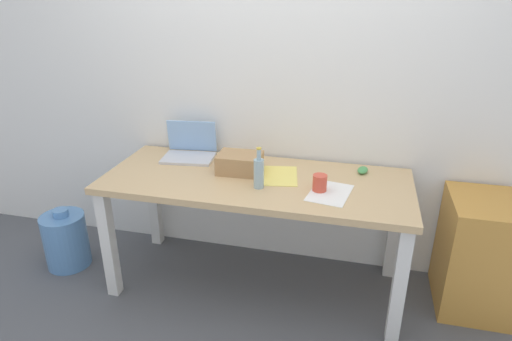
# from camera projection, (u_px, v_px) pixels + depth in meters

# --- Properties ---
(ground_plane) EXTENTS (8.00, 8.00, 0.00)m
(ground_plane) POSITION_uv_depth(u_px,v_px,m) (256.00, 283.00, 2.90)
(ground_plane) COLOR #515459
(back_wall) EXTENTS (5.20, 0.08, 2.60)m
(back_wall) POSITION_uv_depth(u_px,v_px,m) (272.00, 73.00, 2.78)
(back_wall) COLOR white
(back_wall) RESTS_ON ground
(desk) EXTENTS (1.82, 0.74, 0.76)m
(desk) POSITION_uv_depth(u_px,v_px,m) (256.00, 193.00, 2.64)
(desk) COLOR tan
(desk) RESTS_ON ground
(laptop_left) EXTENTS (0.35, 0.28, 0.23)m
(laptop_left) POSITION_uv_depth(u_px,v_px,m) (190.00, 150.00, 2.90)
(laptop_left) COLOR silver
(laptop_left) RESTS_ON desk
(beer_bottle) EXTENTS (0.06, 0.06, 0.24)m
(beer_bottle) POSITION_uv_depth(u_px,v_px,m) (259.00, 172.00, 2.45)
(beer_bottle) COLOR #99B7C1
(beer_bottle) RESTS_ON desk
(computer_mouse) EXTENTS (0.08, 0.11, 0.03)m
(computer_mouse) POSITION_uv_depth(u_px,v_px,m) (363.00, 170.00, 2.68)
(computer_mouse) COLOR #4C9E56
(computer_mouse) RESTS_ON desk
(cardboard_box) EXTENTS (0.27, 0.20, 0.12)m
(cardboard_box) POSITION_uv_depth(u_px,v_px,m) (240.00, 163.00, 2.67)
(cardboard_box) COLOR tan
(cardboard_box) RESTS_ON desk
(coffee_mug) EXTENTS (0.08, 0.08, 0.09)m
(coffee_mug) POSITION_uv_depth(u_px,v_px,m) (320.00, 183.00, 2.43)
(coffee_mug) COLOR #D84C38
(coffee_mug) RESTS_ON desk
(paper_sheet_near_back) EXTENTS (0.26, 0.33, 0.00)m
(paper_sheet_near_back) POSITION_uv_depth(u_px,v_px,m) (280.00, 176.00, 2.64)
(paper_sheet_near_back) COLOR #F4E06B
(paper_sheet_near_back) RESTS_ON desk
(paper_sheet_front_right) EXTENTS (0.26, 0.33, 0.00)m
(paper_sheet_front_right) POSITION_uv_depth(u_px,v_px,m) (330.00, 193.00, 2.42)
(paper_sheet_front_right) COLOR white
(paper_sheet_front_right) RESTS_ON desk
(water_cooler_jug) EXTENTS (0.29, 0.29, 0.43)m
(water_cooler_jug) POSITION_uv_depth(u_px,v_px,m) (66.00, 240.00, 3.03)
(water_cooler_jug) COLOR #598CC6
(water_cooler_jug) RESTS_ON ground
(filing_cabinet) EXTENTS (0.40, 0.48, 0.70)m
(filing_cabinet) POSITION_uv_depth(u_px,v_px,m) (477.00, 254.00, 2.59)
(filing_cabinet) COLOR #C68938
(filing_cabinet) RESTS_ON ground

